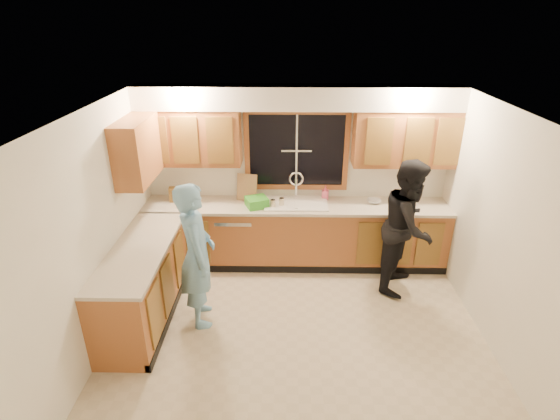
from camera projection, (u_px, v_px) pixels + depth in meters
The scene contains 26 objects.
floor at pixel (297, 335), 4.95m from camera, with size 4.20×4.20×0.00m, color beige.
ceiling at pixel (301, 115), 3.91m from camera, with size 4.20×4.20×0.00m, color silver.
wall_back at pixel (296, 174), 6.16m from camera, with size 4.20×4.20×0.00m, color white.
wall_left at pixel (94, 236), 4.47m from camera, with size 3.80×3.80×0.00m, color white.
wall_right at pixel (507, 240), 4.39m from camera, with size 3.80×3.80×0.00m, color white.
base_cabinets_back at pixel (296, 235), 6.22m from camera, with size 4.20×0.60×0.88m, color #A65F30.
base_cabinets_left at pixel (144, 283), 5.12m from camera, with size 0.60×1.90×0.88m, color #A65F30.
countertop_back at pixel (296, 206), 6.02m from camera, with size 4.20×0.63×0.04m, color beige.
countertop_left at pixel (140, 249), 4.92m from camera, with size 0.63×1.90×0.04m, color beige.
upper_cabinets_left at pixel (190, 137), 5.79m from camera, with size 1.35×0.33×0.75m, color #A65F30.
upper_cabinets_right at pixel (405, 138), 5.75m from camera, with size 1.35×0.33×0.75m, color #A65F30.
upper_cabinets_return at pixel (137, 150), 5.24m from camera, with size 0.33×0.90×0.75m, color #A65F30.
soffit at pixel (298, 97), 5.54m from camera, with size 4.20×0.35×0.30m, color white.
window_frame at pixel (297, 151), 6.00m from camera, with size 1.44×0.03×1.14m.
sink at pixel (296, 208), 6.05m from camera, with size 0.86×0.52×0.57m.
dishwasher at pixel (236, 237), 6.24m from camera, with size 0.60×0.56×0.82m, color white.
stove at pixel (127, 313), 4.59m from camera, with size 0.58×0.75×0.90m, color white.
man at pixel (197, 255), 4.88m from camera, with size 0.63×0.41×1.72m, color #72ACD7.
woman at pixel (408, 226), 5.51m from camera, with size 0.85×0.66×1.75m, color black.
knife_block at pixel (174, 194), 6.07m from camera, with size 0.11×0.09×0.21m, color olive.
cutting_board at pixel (247, 187), 6.09m from camera, with size 0.28×0.02×0.38m, color tan.
dish_crate at pixel (257, 202), 5.93m from camera, with size 0.28×0.26×0.13m, color green.
soap_bottle at pixel (325, 192), 6.15m from camera, with size 0.09×0.09×0.20m, color #F05B81.
bowl at pixel (374, 201), 6.06m from camera, with size 0.19×0.19×0.05m, color silver.
can_left at pixel (273, 204), 5.88m from camera, with size 0.07×0.07×0.12m, color #B4A78A.
can_right at pixel (281, 202), 5.93m from camera, with size 0.07×0.07×0.12m, color #B4A78A.
Camera 1 is at (-0.12, -3.92, 3.35)m, focal length 28.00 mm.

